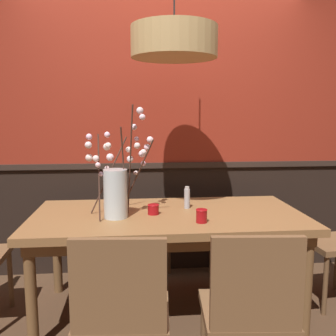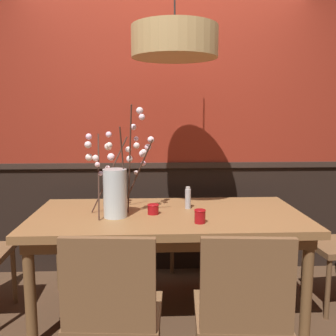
# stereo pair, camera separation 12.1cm
# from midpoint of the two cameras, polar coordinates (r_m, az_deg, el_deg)

# --- Properties ---
(ground_plane) EXTENTS (24.00, 24.00, 0.00)m
(ground_plane) POSITION_cam_midpoint_polar(r_m,az_deg,el_deg) (2.96, -1.25, -21.10)
(ground_plane) COLOR #4C3321
(back_wall) EXTENTS (5.58, 0.14, 2.80)m
(back_wall) POSITION_cam_midpoint_polar(r_m,az_deg,el_deg) (3.39, -2.33, 7.21)
(back_wall) COLOR black
(back_wall) RESTS_ON ground
(dining_table) EXTENTS (1.93, 0.96, 0.75)m
(dining_table) POSITION_cam_midpoint_polar(r_m,az_deg,el_deg) (2.70, -1.30, -8.65)
(dining_table) COLOR olive
(dining_table) RESTS_ON ground
(chair_near_side_left) EXTENTS (0.48, 0.44, 0.92)m
(chair_near_side_left) POSITION_cam_midpoint_polar(r_m,az_deg,el_deg) (1.91, -9.06, -20.90)
(chair_near_side_left) COLOR brown
(chair_near_side_left) RESTS_ON ground
(chair_far_side_right) EXTENTS (0.47, 0.44, 0.90)m
(chair_far_side_right) POSITION_cam_midpoint_polar(r_m,az_deg,el_deg) (3.63, 1.81, -6.63)
(chair_far_side_right) COLOR brown
(chair_far_side_right) RESTS_ON ground
(chair_near_side_right) EXTENTS (0.48, 0.46, 0.91)m
(chair_near_side_right) POSITION_cam_midpoint_polar(r_m,az_deg,el_deg) (1.97, 10.63, -20.39)
(chair_near_side_right) COLOR brown
(chair_near_side_right) RESTS_ON ground
(vase_with_blossoms) EXTENTS (0.47, 0.42, 0.77)m
(vase_with_blossoms) POSITION_cam_midpoint_polar(r_m,az_deg,el_deg) (2.57, -9.26, -2.99)
(vase_with_blossoms) COLOR silver
(vase_with_blossoms) RESTS_ON dining_table
(candle_holder_nearer_center) EXTENTS (0.08, 0.08, 0.07)m
(candle_holder_nearer_center) POSITION_cam_midpoint_polar(r_m,az_deg,el_deg) (2.64, -3.59, -6.37)
(candle_holder_nearer_center) COLOR #9E0F14
(candle_holder_nearer_center) RESTS_ON dining_table
(candle_holder_nearer_edge) EXTENTS (0.08, 0.08, 0.09)m
(candle_holder_nearer_edge) POSITION_cam_midpoint_polar(r_m,az_deg,el_deg) (2.44, 3.77, -7.37)
(candle_holder_nearer_edge) COLOR #9E0F14
(candle_holder_nearer_edge) RESTS_ON dining_table
(condiment_bottle) EXTENTS (0.04, 0.04, 0.17)m
(condiment_bottle) POSITION_cam_midpoint_polar(r_m,az_deg,el_deg) (2.79, 1.71, -4.63)
(condiment_bottle) COLOR #ADADB2
(condiment_bottle) RESTS_ON dining_table
(pendant_lamp) EXTENTS (0.60, 0.60, 0.96)m
(pendant_lamp) POSITION_cam_midpoint_polar(r_m,az_deg,el_deg) (2.69, -0.40, 18.78)
(pendant_lamp) COLOR tan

